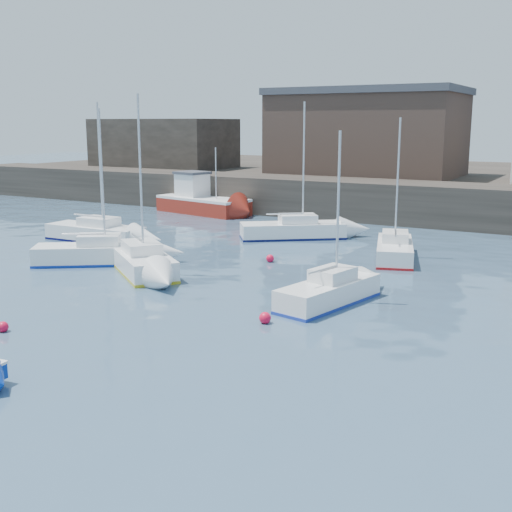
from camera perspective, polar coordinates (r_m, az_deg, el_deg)
The scene contains 15 objects.
water at distance 20.28m, azimuth -17.14°, elevation -10.23°, with size 220.00×220.00×0.00m, color #2D4760.
quay_wall at distance 50.09m, azimuth 13.05°, elevation 4.68°, with size 90.00×5.00×3.00m, color #28231E.
land_strip at distance 67.48m, azimuth 17.42°, elevation 6.11°, with size 90.00×32.00×2.80m, color #28231E.
warehouse at distance 59.21m, azimuth 9.86°, elevation 10.82°, with size 16.40×10.40×7.60m.
bldg_west at distance 68.99m, azimuth -8.21°, elevation 9.89°, with size 14.00×8.00×5.00m.
fishing_boat at distance 54.01m, azimuth -4.94°, elevation 4.96°, with size 8.72×4.71×5.48m.
sailboat_a at distance 35.38m, azimuth -14.15°, elevation 0.25°, with size 6.29×5.21×8.14m.
sailboat_b at distance 33.09m, azimuth -10.21°, elevation -0.36°, with size 6.74×5.87×8.77m.
sailboat_c at distance 26.84m, azimuth 6.52°, elevation -3.14°, with size 2.82×5.64×7.11m.
sailboat_e at distance 42.20m, azimuth -14.04°, elevation 2.07°, with size 6.76×2.26×8.65m.
sailboat_f at distance 36.34m, azimuth 12.22°, elevation 0.59°, with size 3.59×6.21×7.70m.
sailboat_h at distance 41.99m, azimuth 3.33°, elevation 2.36°, with size 6.72×5.82×8.72m.
buoy_near at distance 25.09m, azimuth -21.54°, elevation -6.27°, with size 0.40×0.40×0.40m, color red.
buoy_mid at distance 24.32m, azimuth 0.81°, elevation -5.99°, with size 0.45×0.45×0.45m, color red.
buoy_far at distance 34.84m, azimuth 1.26°, elevation -0.53°, with size 0.43×0.43×0.43m, color red.
Camera 1 is at (13.92, -12.75, 7.41)m, focal length 45.00 mm.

